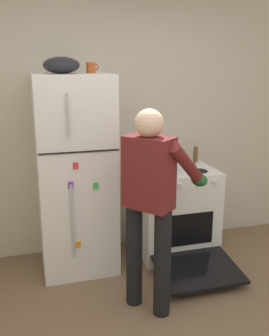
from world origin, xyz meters
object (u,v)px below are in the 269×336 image
object	(u,v)px
coffee_mug	(91,68)
person_cook	(151,193)
red_pot	(162,165)
pepper_mill	(196,154)
refrigerator	(75,175)
mixing_bowl	(61,65)
stove_range	(175,212)

from	to	relation	value
coffee_mug	person_cook	bearing A→B (deg)	-72.53
red_pot	pepper_mill	size ratio (longest dim) A/B	2.27
refrigerator	coffee_mug	size ratio (longest dim) A/B	16.21
mixing_bowl	coffee_mug	bearing A→B (deg)	10.78
coffee_mug	pepper_mill	xyz separation A→B (m)	(1.11, 0.15, -0.89)
red_pot	pepper_mill	distance (m)	0.52
coffee_mug	pepper_mill	bearing A→B (deg)	7.69
stove_range	mixing_bowl	world-z (taller)	mixing_bowl
person_cook	stove_range	bearing A→B (deg)	57.10
person_cook	coffee_mug	distance (m)	1.30
red_pot	mixing_bowl	world-z (taller)	mixing_bowl
coffee_mug	stove_range	bearing A→B (deg)	-4.77
refrigerator	red_pot	xyz separation A→B (m)	(0.83, -0.05, 0.04)
person_cook	coffee_mug	size ratio (longest dim) A/B	14.28
refrigerator	person_cook	bearing A→B (deg)	-61.12
coffee_mug	pepper_mill	distance (m)	1.43
stove_range	red_pot	xyz separation A→B (m)	(-0.16, -0.03, 0.51)
person_cook	coffee_mug	xyz separation A→B (m)	(-0.28, 0.89, 0.90)
refrigerator	coffee_mug	xyz separation A→B (m)	(0.18, 0.05, 0.96)
red_pot	coffee_mug	xyz separation A→B (m)	(-0.65, 0.10, 0.91)
person_cook	red_pot	xyz separation A→B (m)	(0.37, 0.79, -0.01)
stove_range	refrigerator	bearing A→B (deg)	179.00
coffee_mug	pepper_mill	size ratio (longest dim) A/B	0.72
pepper_mill	mixing_bowl	distance (m)	1.66
person_cook	pepper_mill	world-z (taller)	person_cook
coffee_mug	mixing_bowl	world-z (taller)	mixing_bowl
mixing_bowl	pepper_mill	bearing A→B (deg)	8.28
coffee_mug	refrigerator	bearing A→B (deg)	-164.60
refrigerator	person_cook	world-z (taller)	refrigerator
coffee_mug	red_pot	bearing A→B (deg)	-8.73
person_cook	mixing_bowl	distance (m)	1.36
person_cook	mixing_bowl	bearing A→B (deg)	122.89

